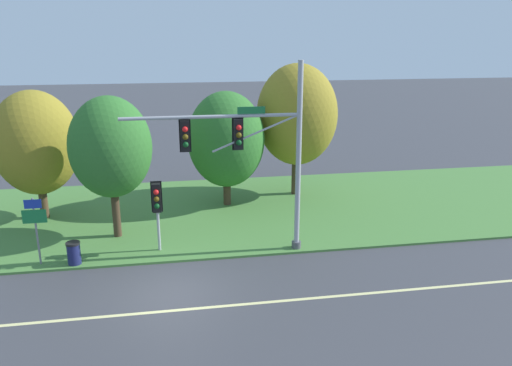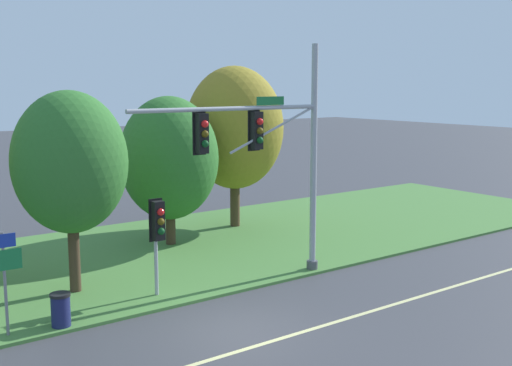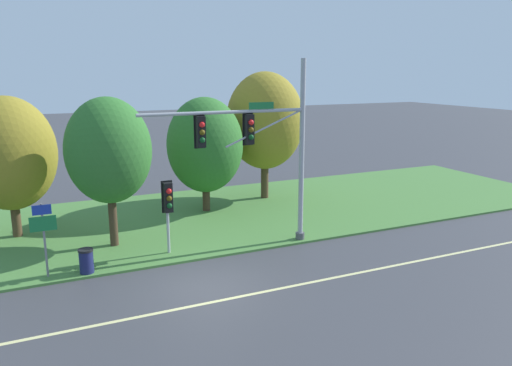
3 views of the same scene
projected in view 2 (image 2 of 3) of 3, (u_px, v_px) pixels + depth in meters
The scene contains 10 objects.
ground_plane at pixel (235, 330), 17.53m from camera, with size 160.00×160.00×0.00m, color #3D3D42.
lane_stripe at pixel (261, 344), 16.58m from camera, with size 36.00×0.16×0.01m, color beige.
grass_verge at pixel (110, 262), 24.07m from camera, with size 48.00×11.50×0.10m, color #477A38.
traffic_signal_mast at pixel (272, 147), 21.20m from camera, with size 7.25×0.49×7.92m.
pedestrian_signal_near_kerb at pixel (158, 226), 19.70m from camera, with size 0.46×0.55×3.08m.
route_sign_post at pixel (4, 268), 16.66m from camera, with size 0.92×0.08×2.79m.
tree_left_of_mast at pixel (70, 163), 19.92m from camera, with size 3.57×3.57×6.39m.
tree_behind_signpost at pixel (169, 158), 26.02m from camera, with size 4.02×4.02×6.09m.
tree_mid_verge at pixel (235, 128), 29.25m from camera, with size 4.48×4.48×7.38m.
trash_bin at pixel (61, 310), 17.50m from camera, with size 0.56×0.56×0.93m.
Camera 2 is at (-9.49, -13.75, 6.69)m, focal length 45.00 mm.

